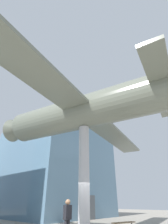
{
  "coord_description": "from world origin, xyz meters",
  "views": [
    {
      "loc": [
        -7.29,
        -6.46,
        1.59
      ],
      "look_at": [
        0.0,
        0.0,
        6.65
      ],
      "focal_mm": 28.0,
      "sensor_mm": 36.0,
      "label": 1
    }
  ],
  "objects_px": {
    "support_pylon_central": "(84,177)",
    "suspended_airplane": "(80,113)",
    "visitor_person": "(67,216)",
    "plaza_bench": "(124,223)"
  },
  "relations": [
    {
      "from": "support_pylon_central",
      "to": "suspended_airplane",
      "type": "relative_size",
      "value": 0.26
    },
    {
      "from": "suspended_airplane",
      "to": "support_pylon_central",
      "type": "bearing_deg",
      "value": -90.0
    },
    {
      "from": "support_pylon_central",
      "to": "visitor_person",
      "type": "xyz_separation_m",
      "value": [
        -0.33,
        0.81,
        -1.79
      ]
    },
    {
      "from": "suspended_airplane",
      "to": "plaza_bench",
      "type": "xyz_separation_m",
      "value": [
        4.07,
        -0.03,
        -6.22
      ]
    },
    {
      "from": "suspended_airplane",
      "to": "plaza_bench",
      "type": "height_order",
      "value": "suspended_airplane"
    },
    {
      "from": "suspended_airplane",
      "to": "visitor_person",
      "type": "bearing_deg",
      "value": 103.75
    },
    {
      "from": "suspended_airplane",
      "to": "visitor_person",
      "type": "xyz_separation_m",
      "value": [
        -0.27,
        0.55,
        -5.65
      ]
    },
    {
      "from": "support_pylon_central",
      "to": "plaza_bench",
      "type": "xyz_separation_m",
      "value": [
        4.01,
        0.23,
        -2.36
      ]
    },
    {
      "from": "support_pylon_central",
      "to": "plaza_bench",
      "type": "bearing_deg",
      "value": 3.3
    },
    {
      "from": "support_pylon_central",
      "to": "visitor_person",
      "type": "distance_m",
      "value": 2.0
    }
  ]
}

